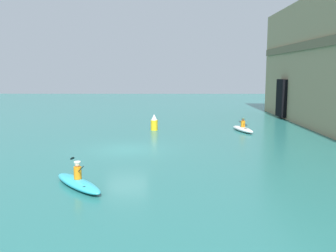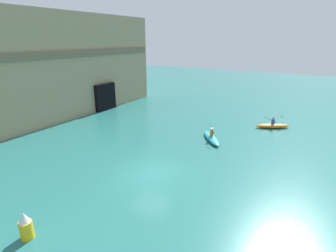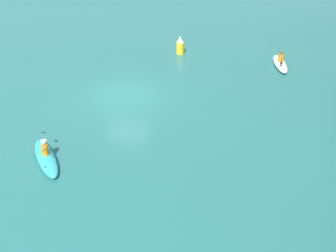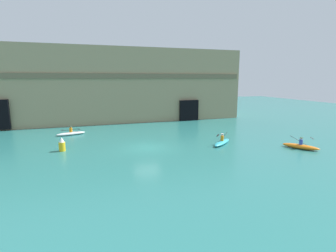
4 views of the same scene
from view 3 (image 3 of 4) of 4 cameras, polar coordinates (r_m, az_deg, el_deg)
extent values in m
plane|color=#28706B|center=(28.10, -5.15, 3.70)|extent=(120.00, 120.00, 0.00)
ellipsoid|color=#33B2C6|center=(22.43, -14.66, -3.76)|extent=(3.27, 2.90, 0.38)
cylinder|color=orange|center=(22.20, -14.80, -2.80)|extent=(0.32, 0.32, 0.51)
sphere|color=beige|center=(22.01, -14.92, -1.99)|extent=(0.22, 0.22, 0.22)
cylinder|color=silver|center=(21.97, -14.95, -1.78)|extent=(0.28, 0.28, 0.06)
cylinder|color=black|center=(22.18, -14.81, -2.74)|extent=(1.69, 0.94, 0.97)
ellipsoid|color=black|center=(21.69, -14.67, -4.82)|extent=(0.45, 0.36, 0.24)
ellipsoid|color=black|center=(22.70, -14.94, -0.76)|extent=(0.45, 0.36, 0.24)
ellipsoid|color=white|center=(33.13, 13.51, 7.39)|extent=(3.42, 1.57, 0.37)
cylinder|color=orange|center=(32.98, 13.60, 8.09)|extent=(0.35, 0.35, 0.50)
sphere|color=brown|center=(32.86, 13.67, 8.67)|extent=(0.21, 0.21, 0.21)
cylinder|color=#4C6B4C|center=(32.83, 13.69, 8.81)|extent=(0.26, 0.26, 0.06)
cylinder|color=black|center=(32.97, 13.61, 8.14)|extent=(2.10, 0.22, 0.14)
ellipsoid|color=black|center=(32.11, 13.64, 7.47)|extent=(0.46, 0.22, 0.07)
ellipsoid|color=black|center=(33.83, 13.57, 8.76)|extent=(0.46, 0.22, 0.07)
cylinder|color=yellow|center=(34.49, 1.49, 9.49)|extent=(0.58, 0.58, 0.85)
cone|color=white|center=(34.27, 1.50, 10.54)|extent=(0.50, 0.50, 0.48)
camera|label=1|loc=(9.73, -45.54, -31.07)|focal=40.00mm
camera|label=2|loc=(40.91, -12.13, 23.78)|focal=28.00mm
camera|label=4|loc=(45.04, -34.50, 17.65)|focal=28.00mm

